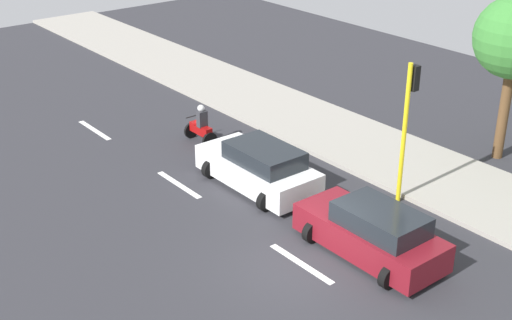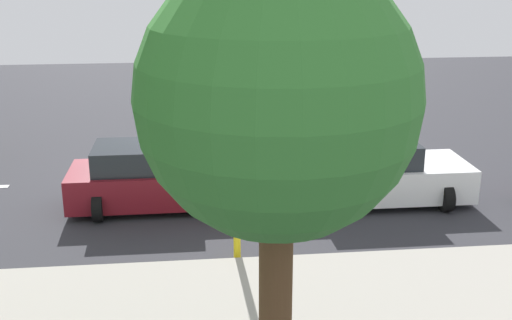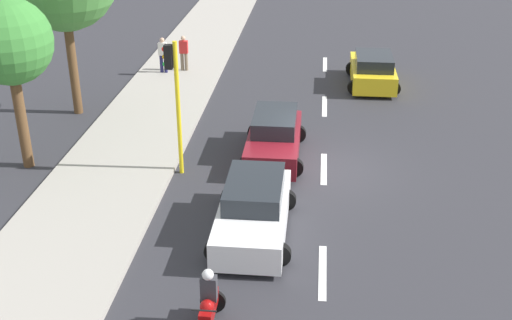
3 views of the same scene
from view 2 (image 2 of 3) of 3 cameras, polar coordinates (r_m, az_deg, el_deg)
name	(u,v)px [view 2 (image 2 of 3)]	position (r m, az deg, el deg)	size (l,w,h in m)	color
ground_plane	(195,182)	(17.05, -5.47, -1.94)	(40.00, 60.00, 0.10)	#2D2D33
sidewalk	(202,319)	(10.65, -4.87, -14.02)	(4.00, 60.00, 0.15)	#9E998E
lane_stripe_mid	(195,180)	(17.03, -5.48, -1.76)	(0.20, 2.40, 0.01)	white
lane_stripe_south	(413,172)	(18.09, 13.89, -1.04)	(0.20, 2.40, 0.01)	white
car_maroon	(159,178)	(15.15, -8.68, -1.57)	(2.18, 4.30, 1.52)	maroon
car_white	(372,173)	(15.56, 10.38, -1.13)	(2.28, 4.41, 1.52)	white
traffic_light_corner	(236,115)	(11.57, -1.78, 4.04)	(0.49, 0.24, 4.50)	yellow
street_tree_north	(278,104)	(6.20, 1.94, 5.06)	(2.80, 2.80, 5.76)	brown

